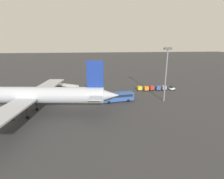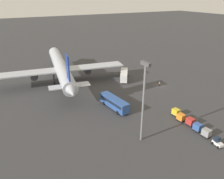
{
  "view_description": "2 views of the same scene",
  "coord_description": "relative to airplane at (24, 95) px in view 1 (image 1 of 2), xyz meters",
  "views": [
    {
      "loc": [
        3.06,
        83.27,
        20.91
      ],
      "look_at": [
        -5.61,
        20.54,
        3.78
      ],
      "focal_mm": 28.0,
      "sensor_mm": 36.0,
      "label": 1
    },
    {
      "loc": [
        -58.83,
        52.04,
        32.03
      ],
      "look_at": [
        -1.54,
        21.54,
        3.52
      ],
      "focal_mm": 35.0,
      "sensor_mm": 36.0,
      "label": 2
    }
  ],
  "objects": [
    {
      "name": "shuttle_bus_far",
      "position": [
        -28.89,
        -7.88,
        -4.02
      ],
      "size": [
        11.91,
        4.26,
        3.37
      ],
      "rotation": [
        0.0,
        0.0,
        0.13
      ],
      "color": "#2D5199",
      "rests_on": "ground"
    },
    {
      "name": "shuttle_bus_near",
      "position": [
        -9.4,
        -23.02,
        -4.02
      ],
      "size": [
        10.3,
        7.96,
        3.39
      ],
      "rotation": [
        0.0,
        0.0,
        -0.57
      ],
      "color": "white",
      "rests_on": "ground"
    },
    {
      "name": "cargo_cart_blue",
      "position": [
        -49.49,
        -20.69,
        -4.84
      ],
      "size": [
        2.15,
        1.87,
        2.06
      ],
      "rotation": [
        0.0,
        0.0,
        0.1
      ],
      "color": "#38383D",
      "rests_on": "ground"
    },
    {
      "name": "cargo_cart_orange",
      "position": [
        -43.92,
        -20.48,
        -4.84
      ],
      "size": [
        2.15,
        1.87,
        2.06
      ],
      "rotation": [
        0.0,
        0.0,
        0.1
      ],
      "color": "#38383D",
      "rests_on": "ground"
    },
    {
      "name": "light_pole",
      "position": [
        -45.77,
        -6.0,
        5.65
      ],
      "size": [
        2.8,
        0.7,
        19.29
      ],
      "color": "slate",
      "rests_on": "ground"
    },
    {
      "name": "cargo_cart_grey",
      "position": [
        -52.28,
        -20.67,
        -4.84
      ],
      "size": [
        2.15,
        1.87,
        2.06
      ],
      "rotation": [
        0.0,
        0.0,
        0.1
      ],
      "color": "#38383D",
      "rests_on": "ground"
    },
    {
      "name": "cargo_cart_yellow",
      "position": [
        -41.14,
        -21.26,
        -4.84
      ],
      "size": [
        2.15,
        1.87,
        2.06
      ],
      "rotation": [
        0.0,
        0.0,
        0.1
      ],
      "color": "#38383D",
      "rests_on": "ground"
    },
    {
      "name": "worker_person",
      "position": [
        -21.79,
        -31.17,
        -5.16
      ],
      "size": [
        0.38,
        0.38,
        1.74
      ],
      "color": "#1E1E2D",
      "rests_on": "ground"
    },
    {
      "name": "cargo_cart_red",
      "position": [
        -46.71,
        -21.07,
        -4.84
      ],
      "size": [
        2.15,
        1.87,
        2.06
      ],
      "rotation": [
        0.0,
        0.0,
        0.1
      ],
      "color": "#38383D",
      "rests_on": "ground"
    },
    {
      "name": "baggage_tug",
      "position": [
        -55.81,
        -20.23,
        -5.09
      ],
      "size": [
        2.55,
        1.91,
        2.1
      ],
      "rotation": [
        0.0,
        0.0,
        -0.13
      ],
      "color": "white",
      "rests_on": "ground"
    },
    {
      "name": "airplane",
      "position": [
        0.0,
        0.0,
        0.0
      ],
      "size": [
        55.95,
        48.95,
        16.07
      ],
      "rotation": [
        0.0,
        0.0,
        -0.15
      ],
      "color": "#B2B7C1",
      "rests_on": "ground"
    },
    {
      "name": "ground_plane",
      "position": [
        -21.68,
        -31.68,
        -6.04
      ],
      "size": [
        600.0,
        600.0,
        0.0
      ],
      "primitive_type": "plane",
      "color": "#38383A"
    }
  ]
}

